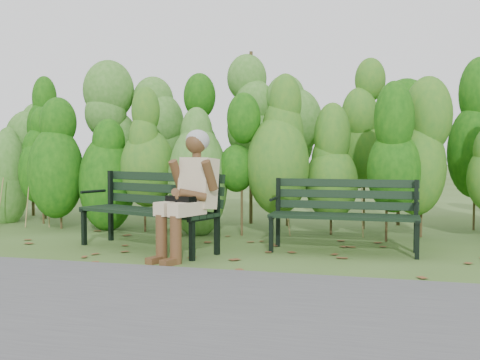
# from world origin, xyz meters

# --- Properties ---
(ground) EXTENTS (80.00, 80.00, 0.00)m
(ground) POSITION_xyz_m (0.00, 0.00, 0.00)
(ground) COLOR #36531B
(footpath) EXTENTS (60.00, 2.50, 0.01)m
(footpath) POSITION_xyz_m (0.00, -2.20, 0.01)
(footpath) COLOR #474749
(footpath) RESTS_ON ground
(hedge_band) EXTENTS (11.04, 1.67, 2.42)m
(hedge_band) POSITION_xyz_m (0.00, 1.86, 1.26)
(hedge_band) COLOR #47381E
(hedge_band) RESTS_ON ground
(leaf_litter) EXTENTS (5.91, 2.22, 0.01)m
(leaf_litter) POSITION_xyz_m (-0.06, -0.08, 0.00)
(leaf_litter) COLOR brown
(leaf_litter) RESTS_ON ground
(bench_left) EXTENTS (1.76, 1.09, 0.84)m
(bench_left) POSITION_xyz_m (-0.90, -0.01, 0.49)
(bench_left) COLOR black
(bench_left) RESTS_ON ground
(bench_right) EXTENTS (1.55, 0.52, 0.77)m
(bench_right) POSITION_xyz_m (1.15, 0.35, 0.46)
(bench_right) COLOR black
(bench_right) RESTS_ON ground
(seated_woman) EXTENTS (0.60, 0.83, 1.29)m
(seated_woman) POSITION_xyz_m (-0.32, -0.41, 0.72)
(seated_woman) COLOR beige
(seated_woman) RESTS_ON ground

